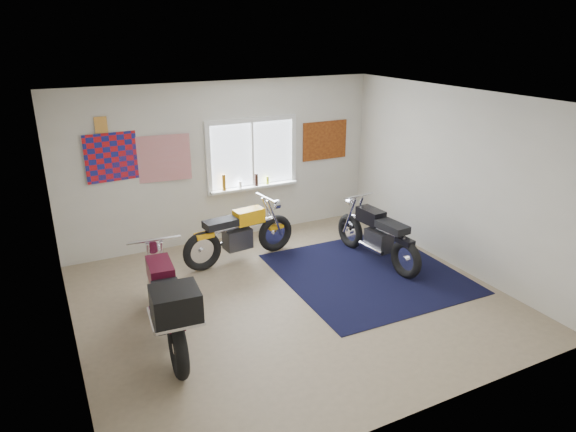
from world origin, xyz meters
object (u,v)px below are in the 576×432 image
yellow_triumph (240,235)px  maroon_tourer (167,304)px  navy_rug (368,273)px  black_chrome_bike (377,236)px

yellow_triumph → maroon_tourer: (-1.61, -1.84, 0.14)m
navy_rug → yellow_triumph: bearing=139.3°
yellow_triumph → black_chrome_bike: size_ratio=1.02×
black_chrome_bike → maroon_tourer: bearing=98.0°
navy_rug → maroon_tourer: 3.24m
yellow_triumph → maroon_tourer: size_ratio=0.90×
navy_rug → black_chrome_bike: black_chrome_bike is taller
black_chrome_bike → navy_rug: bearing=125.0°
yellow_triumph → maroon_tourer: maroon_tourer is taller
maroon_tourer → navy_rug: bearing=-75.9°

